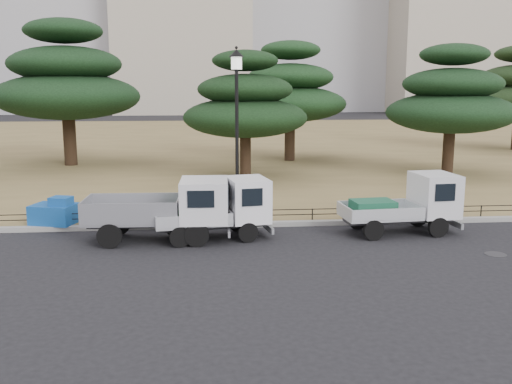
{
  "coord_description": "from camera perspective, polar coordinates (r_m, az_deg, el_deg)",
  "views": [
    {
      "loc": [
        -1.6,
        -15.98,
        4.7
      ],
      "look_at": [
        0.0,
        2.0,
        1.3
      ],
      "focal_mm": 40.0,
      "sensor_mm": 36.0,
      "label": 1
    }
  ],
  "objects": [
    {
      "name": "lawn",
      "position": [
        46.84,
        -3.11,
        4.97
      ],
      "size": [
        120.0,
        56.0,
        0.15
      ],
      "primitive_type": "cube",
      "color": "olive",
      "rests_on": "ground"
    },
    {
      "name": "truck_kei_rear",
      "position": [
        18.91,
        14.93,
        -1.15
      ],
      "size": [
        3.75,
        1.87,
        1.9
      ],
      "rotation": [
        0.0,
        0.0,
        0.09
      ],
      "color": "black",
      "rests_on": "ground"
    },
    {
      "name": "truck_large",
      "position": [
        17.54,
        -8.94,
        -1.49
      ],
      "size": [
        4.35,
        1.85,
        1.88
      ],
      "rotation": [
        0.0,
        0.0,
        -0.03
      ],
      "color": "black",
      "rests_on": "ground"
    },
    {
      "name": "pine_east_near",
      "position": [
        30.99,
        18.96,
        8.73
      ],
      "size": [
        6.54,
        6.54,
        6.6
      ],
      "color": "black",
      "rests_on": "lawn"
    },
    {
      "name": "pine_center_left",
      "position": [
        28.24,
        -1.08,
        8.72
      ],
      "size": [
        6.12,
        6.12,
        6.22
      ],
      "color": "black",
      "rests_on": "lawn"
    },
    {
      "name": "pine_center_right",
      "position": [
        34.77,
        3.45,
        9.96
      ],
      "size": [
        6.73,
        6.73,
        7.14
      ],
      "color": "black",
      "rests_on": "lawn"
    },
    {
      "name": "pipe_fence",
      "position": [
        19.28,
        -0.2,
        -2.1
      ],
      "size": [
        38.0,
        0.04,
        0.4
      ],
      "color": "black",
      "rests_on": "lawn"
    },
    {
      "name": "truck_kei_front",
      "position": [
        17.63,
        -3.54,
        -1.72
      ],
      "size": [
        3.71,
        2.06,
        1.85
      ],
      "rotation": [
        0.0,
        0.0,
        0.18
      ],
      "color": "black",
      "rests_on": "ground"
    },
    {
      "name": "ground",
      "position": [
        16.73,
        0.61,
        -5.64
      ],
      "size": [
        220.0,
        220.0,
        0.0
      ],
      "primitive_type": "plane",
      "color": "black"
    },
    {
      "name": "pine_west_near",
      "position": [
        34.35,
        -18.44,
        10.41
      ],
      "size": [
        8.19,
        8.19,
        8.19
      ],
      "color": "black",
      "rests_on": "lawn"
    },
    {
      "name": "manhole",
      "position": [
        17.5,
        22.84,
        -5.76
      ],
      "size": [
        0.6,
        0.6,
        0.01
      ],
      "primitive_type": "cylinder",
      "color": "#2D2D30",
      "rests_on": "ground"
    },
    {
      "name": "tarp_pile",
      "position": [
        20.09,
        -19.47,
        -1.97
      ],
      "size": [
        1.62,
        1.36,
        0.92
      ],
      "rotation": [
        0.0,
        0.0,
        -0.28
      ],
      "color": "#1554A7",
      "rests_on": "lawn"
    },
    {
      "name": "street_lamp",
      "position": [
        18.92,
        -1.94,
        8.51
      ],
      "size": [
        0.51,
        0.51,
        5.68
      ],
      "color": "black",
      "rests_on": "lawn"
    },
    {
      "name": "curb",
      "position": [
        19.21,
        -0.16,
        -3.25
      ],
      "size": [
        120.0,
        0.25,
        0.16
      ],
      "primitive_type": "cube",
      "color": "gray",
      "rests_on": "ground"
    }
  ]
}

